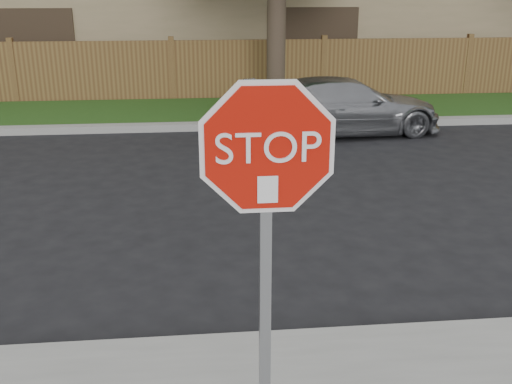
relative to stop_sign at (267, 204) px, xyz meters
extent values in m
plane|color=black|center=(-0.97, 1.48, -1.83)|extent=(90.00, 90.00, 0.00)
cube|color=gray|center=(-0.97, 9.63, -1.75)|extent=(70.00, 0.30, 0.15)
cube|color=#1E4714|center=(-0.97, 11.28, -1.77)|extent=(70.00, 3.00, 0.12)
cube|color=brown|center=(-0.97, 12.88, -1.03)|extent=(70.00, 0.12, 1.60)
cylinder|color=#382B21|center=(1.53, 11.18, 0.13)|extent=(0.44, 0.44, 3.92)
cube|color=gray|center=(0.00, 0.05, -0.58)|extent=(0.06, 0.06, 2.30)
cylinder|color=white|center=(0.00, -0.02, 0.32)|extent=(1.01, 0.02, 1.01)
cylinder|color=#B31206|center=(0.00, -0.03, 0.32)|extent=(0.93, 0.02, 0.93)
cube|color=white|center=(0.00, -0.05, 0.10)|extent=(0.11, 0.00, 0.15)
imported|color=#9B9DA2|center=(2.68, 8.98, -1.25)|extent=(4.19, 2.12, 1.17)
camera|label=1|loc=(-0.36, -3.02, 1.13)|focal=42.00mm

